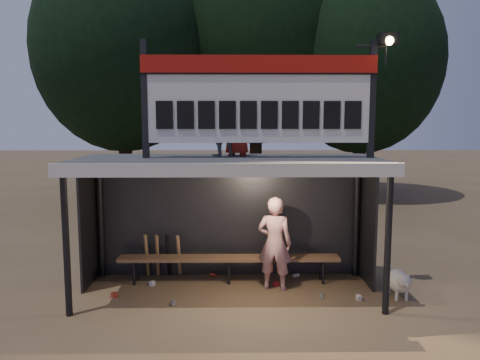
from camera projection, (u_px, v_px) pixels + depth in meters
The scene contains 13 objects.
ground at pixel (229, 293), 7.99m from camera, with size 80.00×80.00×0.00m, color brown.
player at pixel (275, 243), 8.09m from camera, with size 0.60×0.39×1.64m, color white.
child_a at pixel (220, 126), 8.00m from camera, with size 0.50×0.39×1.03m, color gray.
child_b at pixel (237, 125), 8.06m from camera, with size 0.53×0.34×1.08m, color #A02318.
dugout_shelter at pixel (228, 184), 8.01m from camera, with size 5.10×2.08×2.32m.
scoreboard_assembly at pixel (262, 96), 7.58m from camera, with size 4.10×0.27×1.99m.
bench at pixel (229, 259), 8.49m from camera, with size 4.00×0.35×0.48m.
tree_left at pixel (122, 50), 17.17m from camera, with size 6.46×6.46×9.27m.
tree_mid at pixel (256, 39), 18.65m from camera, with size 7.22×7.22×10.36m.
tree_right at pixel (362, 61), 17.83m from camera, with size 6.08×6.08×8.72m.
dog at pixel (399, 281), 7.76m from camera, with size 0.36×0.81×0.49m.
bats at pixel (163, 255), 8.74m from camera, with size 0.67×0.35×0.84m.
litter at pixel (238, 288), 8.12m from camera, with size 4.15×1.49×0.08m.
Camera 1 is at (0.09, -7.69, 2.92)m, focal length 35.00 mm.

